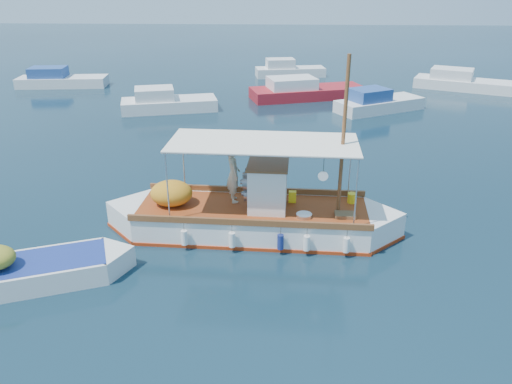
{
  "coord_description": "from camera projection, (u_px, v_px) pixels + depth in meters",
  "views": [
    {
      "loc": [
        0.33,
        -16.07,
        8.72
      ],
      "look_at": [
        -0.44,
        0.0,
        1.63
      ],
      "focal_mm": 35.0,
      "sensor_mm": 36.0,
      "label": 1
    }
  ],
  "objects": [
    {
      "name": "bg_boat_far_n",
      "position": [
        288.0,
        71.0,
        45.47
      ],
      "size": [
        6.47,
        3.06,
        1.8
      ],
      "rotation": [
        0.0,
        0.0,
        0.18
      ],
      "color": "silver",
      "rests_on": "ground"
    },
    {
      "name": "bg_boat_e",
      "position": [
        463.0,
        83.0,
        40.47
      ],
      "size": [
        8.28,
        5.55,
        1.8
      ],
      "rotation": [
        0.0,
        0.0,
        -0.41
      ],
      "color": "silver",
      "rests_on": "ground"
    },
    {
      "name": "bg_boat_n",
      "position": [
        304.0,
        92.0,
        37.57
      ],
      "size": [
        8.97,
        5.18,
        1.8
      ],
      "rotation": [
        0.0,
        0.0,
        0.3
      ],
      "color": "maroon",
      "rests_on": "ground"
    },
    {
      "name": "bg_boat_far_w",
      "position": [
        60.0,
        81.0,
        41.44
      ],
      "size": [
        7.35,
        3.09,
        1.8
      ],
      "rotation": [
        0.0,
        0.0,
        0.11
      ],
      "color": "silver",
      "rests_on": "ground"
    },
    {
      "name": "bg_boat_nw",
      "position": [
        166.0,
        103.0,
        34.19
      ],
      "size": [
        6.79,
        3.94,
        1.8
      ],
      "rotation": [
        0.0,
        0.0,
        0.26
      ],
      "color": "silver",
      "rests_on": "ground"
    },
    {
      "name": "fishing_caique",
      "position": [
        251.0,
        217.0,
        18.07
      ],
      "size": [
        10.87,
        3.37,
        6.63
      ],
      "rotation": [
        0.0,
        0.0,
        -0.04
      ],
      "color": "white",
      "rests_on": "ground"
    },
    {
      "name": "dinghy",
      "position": [
        25.0,
        274.0,
        15.13
      ],
      "size": [
        6.07,
        3.4,
        1.59
      ],
      "rotation": [
        0.0,
        0.0,
        0.37
      ],
      "color": "white",
      "rests_on": "ground"
    },
    {
      "name": "ground",
      "position": [
        268.0,
        233.0,
        18.22
      ],
      "size": [
        160.0,
        160.0,
        0.0
      ],
      "primitive_type": "plane",
      "color": "black",
      "rests_on": "ground"
    },
    {
      "name": "bg_boat_ne",
      "position": [
        377.0,
        104.0,
        34.09
      ],
      "size": [
        6.47,
        4.94,
        1.8
      ],
      "rotation": [
        0.0,
        0.0,
        0.51
      ],
      "color": "silver",
      "rests_on": "ground"
    }
  ]
}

